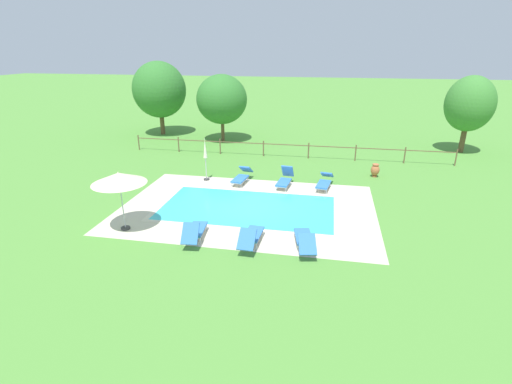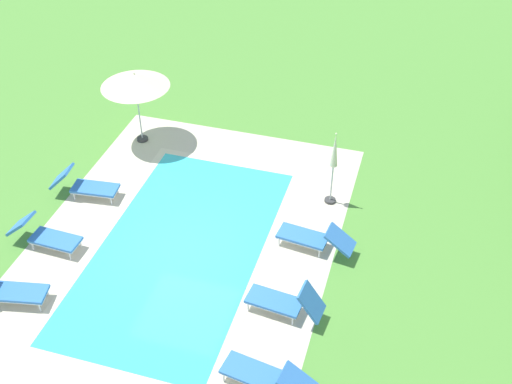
{
  "view_description": "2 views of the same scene",
  "coord_description": "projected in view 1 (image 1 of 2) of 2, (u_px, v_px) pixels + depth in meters",
  "views": [
    {
      "loc": [
        3.39,
        -15.61,
        6.9
      ],
      "look_at": [
        0.3,
        0.5,
        0.6
      ],
      "focal_mm": 26.65,
      "sensor_mm": 36.0,
      "label": 1
    },
    {
      "loc": [
        11.16,
        5.35,
        11.67
      ],
      "look_at": [
        -1.42,
        1.64,
        1.19
      ],
      "focal_mm": 45.32,
      "sensor_mm": 36.0,
      "label": 2
    }
  ],
  "objects": [
    {
      "name": "ground_plane",
      "position": [
        248.0,
        208.0,
        17.38
      ],
      "size": [
        160.0,
        160.0,
        0.0
      ],
      "primitive_type": "plane",
      "color": "#518E38"
    },
    {
      "name": "pool_deck_paving",
      "position": [
        248.0,
        208.0,
        17.37
      ],
      "size": [
        11.45,
        7.79,
        0.01
      ],
      "primitive_type": "cube",
      "color": "beige",
      "rests_on": "ground"
    },
    {
      "name": "swimming_pool_water",
      "position": [
        248.0,
        208.0,
        17.37
      ],
      "size": [
        7.78,
        4.11,
        0.01
      ],
      "primitive_type": "cube",
      "color": "#38C6D1",
      "rests_on": "ground"
    },
    {
      "name": "pool_coping_rim",
      "position": [
        248.0,
        207.0,
        17.37
      ],
      "size": [
        8.26,
        4.59,
        0.01
      ],
      "color": "beige",
      "rests_on": "ground"
    },
    {
      "name": "sun_lounger_north_near_steps",
      "position": [
        285.0,
        179.0,
        19.88
      ],
      "size": [
        0.79,
        1.88,
        1.01
      ],
      "color": "#3370BC",
      "rests_on": "ground"
    },
    {
      "name": "sun_lounger_north_mid",
      "position": [
        195.0,
        231.0,
        14.36
      ],
      "size": [
        0.79,
        1.98,
        0.93
      ],
      "color": "#3370BC",
      "rests_on": "ground"
    },
    {
      "name": "sun_lounger_north_far",
      "position": [
        325.0,
        182.0,
        19.64
      ],
      "size": [
        0.91,
        2.12,
        0.75
      ],
      "color": "#3370BC",
      "rests_on": "ground"
    },
    {
      "name": "sun_lounger_north_end",
      "position": [
        305.0,
        239.0,
        13.77
      ],
      "size": [
        0.98,
        2.1,
        0.81
      ],
      "color": "#3370BC",
      "rests_on": "ground"
    },
    {
      "name": "sun_lounger_south_near_corner",
      "position": [
        242.0,
        176.0,
        20.45
      ],
      "size": [
        0.84,
        2.07,
        0.81
      ],
      "color": "#3370BC",
      "rests_on": "ground"
    },
    {
      "name": "sun_lounger_south_mid",
      "position": [
        251.0,
        236.0,
        13.99
      ],
      "size": [
        0.68,
        1.99,
        0.88
      ],
      "color": "#3370BC",
      "rests_on": "ground"
    },
    {
      "name": "patio_umbrella_open_foreground",
      "position": [
        119.0,
        178.0,
        14.57
      ],
      "size": [
        2.1,
        2.1,
        2.42
      ],
      "color": "#383838",
      "rests_on": "ground"
    },
    {
      "name": "patio_umbrella_closed_row_west",
      "position": [
        205.0,
        154.0,
        20.45
      ],
      "size": [
        0.32,
        0.32,
        2.32
      ],
      "color": "#383838",
      "rests_on": "ground"
    },
    {
      "name": "terracotta_urn_near_fence",
      "position": [
        375.0,
        170.0,
        21.34
      ],
      "size": [
        0.48,
        0.48,
        0.75
      ],
      "color": "#B7663D",
      "rests_on": "ground"
    },
    {
      "name": "perimeter_fence",
      "position": [
        286.0,
        147.0,
        25.04
      ],
      "size": [
        21.07,
        0.08,
        1.05
      ],
      "color": "brown",
      "rests_on": "ground"
    },
    {
      "name": "tree_far_west",
      "position": [
        159.0,
        90.0,
        30.65
      ],
      "size": [
        4.26,
        4.26,
        5.86
      ],
      "color": "brown",
      "rests_on": "ground"
    },
    {
      "name": "tree_west_mid",
      "position": [
        222.0,
        99.0,
        28.53
      ],
      "size": [
        3.8,
        3.8,
        5.02
      ],
      "color": "brown",
      "rests_on": "ground"
    },
    {
      "name": "tree_centre",
      "position": [
        470.0,
        104.0,
        25.34
      ],
      "size": [
        3.15,
        3.15,
        5.17
      ],
      "color": "brown",
      "rests_on": "ground"
    }
  ]
}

